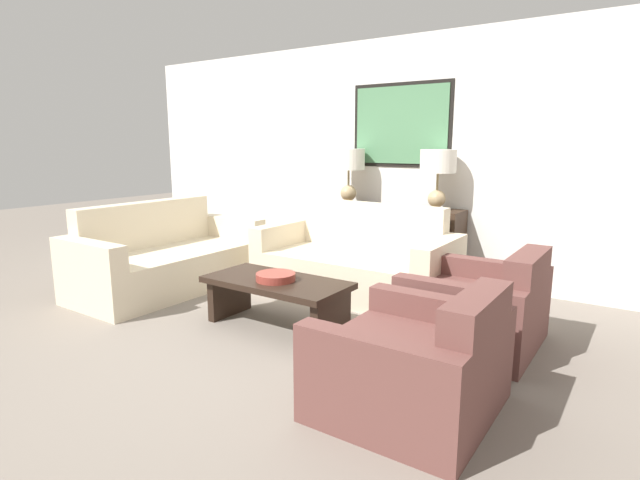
{
  "coord_description": "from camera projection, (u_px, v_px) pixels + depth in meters",
  "views": [
    {
      "loc": [
        2.46,
        -2.79,
        1.51
      ],
      "look_at": [
        -0.02,
        0.84,
        0.65
      ],
      "focal_mm": 28.0,
      "sensor_mm": 36.0,
      "label": 1
    }
  ],
  "objects": [
    {
      "name": "coffee_table",
      "position": [
        277.0,
        292.0,
        4.1
      ],
      "size": [
        1.2,
        0.58,
        0.41
      ],
      "color": "black",
      "rests_on": "ground_plane"
    },
    {
      "name": "table_lamp_left",
      "position": [
        349.0,
        165.0,
        5.74
      ],
      "size": [
        0.37,
        0.37,
        0.62
      ],
      "color": "tan",
      "rests_on": "console_table"
    },
    {
      "name": "couch_by_side",
      "position": [
        167.0,
        260.0,
        5.23
      ],
      "size": [
        0.93,
        1.97,
        0.89
      ],
      "color": "beige",
      "rests_on": "ground_plane"
    },
    {
      "name": "decorative_bowl",
      "position": [
        276.0,
        277.0,
        4.05
      ],
      "size": [
        0.32,
        0.32,
        0.06
      ],
      "color": "#93382D",
      "rests_on": "coffee_table"
    },
    {
      "name": "armchair_near_camera",
      "position": [
        415.0,
        367.0,
        2.81
      ],
      "size": [
        0.91,
        0.97,
        0.75
      ],
      "color": "brown",
      "rests_on": "ground_plane"
    },
    {
      "name": "console_table",
      "position": [
        389.0,
        242.0,
        5.6
      ],
      "size": [
        1.63,
        0.39,
        0.82
      ],
      "color": "#332319",
      "rests_on": "ground_plane"
    },
    {
      "name": "ground_plane",
      "position": [
        262.0,
        338.0,
        3.91
      ],
      "size": [
        20.0,
        20.0,
        0.0
      ],
      "primitive_type": "plane",
      "color": "slate"
    },
    {
      "name": "table_lamp_right",
      "position": [
        438.0,
        168.0,
        5.14
      ],
      "size": [
        0.37,
        0.37,
        0.62
      ],
      "color": "tan",
      "rests_on": "console_table"
    },
    {
      "name": "couch_by_back_wall",
      "position": [
        356.0,
        265.0,
        5.04
      ],
      "size": [
        1.97,
        0.93,
        0.89
      ],
      "color": "beige",
      "rests_on": "ground_plane"
    },
    {
      "name": "armchair_near_back_wall",
      "position": [
        478.0,
        310.0,
        3.76
      ],
      "size": [
        0.91,
        0.97,
        0.75
      ],
      "color": "brown",
      "rests_on": "ground_plane"
    },
    {
      "name": "back_wall",
      "position": [
        402.0,
        159.0,
        5.65
      ],
      "size": [
        7.86,
        0.12,
        2.65
      ],
      "color": "silver",
      "rests_on": "ground_plane"
    }
  ]
}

